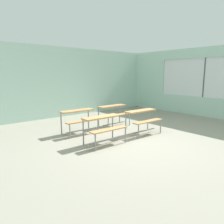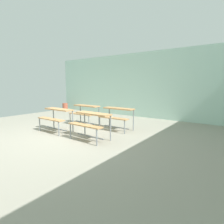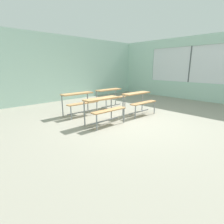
% 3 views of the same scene
% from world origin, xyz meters
% --- Properties ---
extents(ground, '(10.00, 9.00, 0.05)m').
position_xyz_m(ground, '(0.00, 0.00, -0.03)').
color(ground, gray).
extents(wall_back, '(10.00, 0.12, 3.00)m').
position_xyz_m(wall_back, '(0.00, 4.50, 1.50)').
color(wall_back, silver).
rests_on(wall_back, ground).
extents(wall_right, '(0.12, 9.00, 3.00)m').
position_xyz_m(wall_right, '(5.00, -0.13, 1.45)').
color(wall_right, silver).
rests_on(wall_right, ground).
extents(desk_bench_r0c0, '(1.11, 0.61, 0.74)m').
position_xyz_m(desk_bench_r0c0, '(-0.68, 0.34, 0.56)').
color(desk_bench_r0c0, tan).
rests_on(desk_bench_r0c0, ground).
extents(desk_bench_r0c1, '(1.12, 0.63, 0.74)m').
position_xyz_m(desk_bench_r0c1, '(0.85, 0.31, 0.56)').
color(desk_bench_r0c1, tan).
rests_on(desk_bench_r0c1, ground).
extents(desk_bench_r1c0, '(1.11, 0.61, 0.74)m').
position_xyz_m(desk_bench_r1c0, '(-0.66, 1.63, 0.56)').
color(desk_bench_r1c0, tan).
rests_on(desk_bench_r1c0, ground).
extents(desk_bench_r1c1, '(1.10, 0.60, 0.74)m').
position_xyz_m(desk_bench_r1c1, '(0.80, 1.66, 0.56)').
color(desk_bench_r1c1, tan).
rests_on(desk_bench_r1c1, ground).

